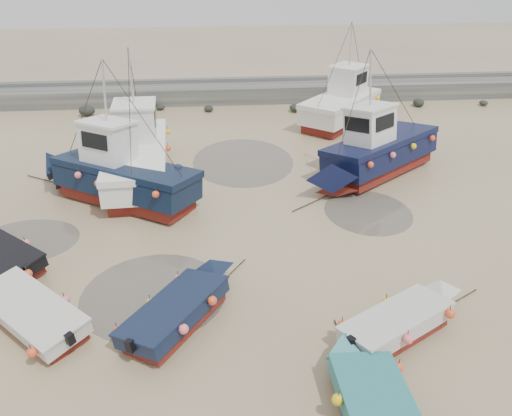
# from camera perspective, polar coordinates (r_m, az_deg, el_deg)

# --- Properties ---
(ground) EXTENTS (120.00, 120.00, 0.00)m
(ground) POSITION_cam_1_polar(r_m,az_deg,el_deg) (17.90, -2.02, -7.63)
(ground) COLOR tan
(ground) RESTS_ON ground
(seawall) EXTENTS (60.00, 4.92, 1.50)m
(seawall) POSITION_cam_1_polar(r_m,az_deg,el_deg) (37.82, -3.97, 12.94)
(seawall) COLOR slate
(seawall) RESTS_ON ground
(puddle_a) EXTENTS (4.89, 4.89, 0.01)m
(puddle_a) POSITION_cam_1_polar(r_m,az_deg,el_deg) (17.35, -11.61, -9.60)
(puddle_a) COLOR #595348
(puddle_a) RESTS_ON ground
(puddle_b) EXTENTS (3.81, 3.81, 0.01)m
(puddle_b) POSITION_cam_1_polar(r_m,az_deg,el_deg) (22.43, 12.68, -0.41)
(puddle_b) COLOR #595348
(puddle_b) RESTS_ON ground
(puddle_c) EXTENTS (4.23, 4.23, 0.01)m
(puddle_c) POSITION_cam_1_polar(r_m,az_deg,el_deg) (21.81, -24.93, -3.42)
(puddle_c) COLOR #595348
(puddle_c) RESTS_ON ground
(puddle_d) EXTENTS (5.43, 5.43, 0.01)m
(puddle_d) POSITION_cam_1_polar(r_m,az_deg,el_deg) (27.12, -1.50, 5.40)
(puddle_d) COLOR #595348
(puddle_d) RESTS_ON ground
(dinghy_0) EXTENTS (5.23, 5.07, 1.43)m
(dinghy_0) POSITION_cam_1_polar(r_m,az_deg,el_deg) (17.19, -24.79, -10.14)
(dinghy_0) COLOR maroon
(dinghy_0) RESTS_ON ground
(dinghy_1) EXTENTS (4.08, 5.41, 1.43)m
(dinghy_1) POSITION_cam_1_polar(r_m,az_deg,el_deg) (15.85, -8.25, -10.92)
(dinghy_1) COLOR maroon
(dinghy_1) RESTS_ON ground
(dinghy_2) EXTENTS (2.21, 6.02, 1.43)m
(dinghy_2) POSITION_cam_1_polar(r_m,az_deg,el_deg) (13.29, 13.36, -21.03)
(dinghy_2) COLOR maroon
(dinghy_2) RESTS_ON ground
(dinghy_3) EXTENTS (5.41, 3.50, 1.43)m
(dinghy_3) POSITION_cam_1_polar(r_m,az_deg,el_deg) (15.84, 16.82, -12.02)
(dinghy_3) COLOR maroon
(dinghy_3) RESTS_ON ground
(cabin_boat_0) EXTENTS (8.92, 6.20, 6.22)m
(cabin_boat_0) POSITION_cam_1_polar(r_m,az_deg,el_deg) (23.20, -16.00, 3.85)
(cabin_boat_0) COLOR maroon
(cabin_boat_0) RESTS_ON ground
(cabin_boat_1) EXTENTS (3.48, 11.28, 6.22)m
(cabin_boat_1) POSITION_cam_1_polar(r_m,az_deg,el_deg) (25.51, -13.38, 6.28)
(cabin_boat_1) COLOR maroon
(cabin_boat_1) RESTS_ON ground
(cabin_boat_2) EXTENTS (8.59, 6.83, 6.22)m
(cabin_boat_2) POSITION_cam_1_polar(r_m,az_deg,el_deg) (25.46, 13.55, 6.33)
(cabin_boat_2) COLOR maroon
(cabin_boat_2) RESTS_ON ground
(cabin_boat_3) EXTENTS (7.28, 7.90, 6.22)m
(cabin_boat_3) POSITION_cam_1_polar(r_m,az_deg,el_deg) (33.40, 10.15, 11.85)
(cabin_boat_3) COLOR maroon
(cabin_boat_3) RESTS_ON ground
(person) EXTENTS (0.84, 0.74, 1.92)m
(person) POSITION_cam_1_polar(r_m,az_deg,el_deg) (22.91, -8.65, 0.60)
(person) COLOR #1C263E
(person) RESTS_ON ground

